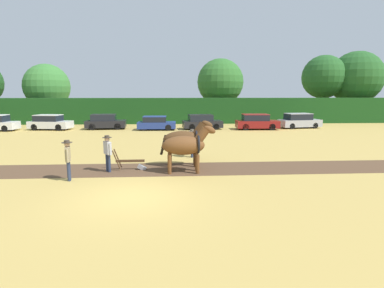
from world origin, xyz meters
TOP-DOWN VIEW (x-y plane):
  - ground_plane at (0.00, 0.00)m, footprint 240.00×240.00m
  - plowed_furrow_strip at (-3.42, 3.98)m, footprint 35.74×3.01m
  - hedgerow at (0.00, 26.69)m, footprint 74.25×1.74m
  - tree_center_left at (-15.78, 31.13)m, footprint 5.96×5.96m
  - tree_center at (7.52, 30.45)m, footprint 6.22×6.22m
  - tree_center_right at (22.04, 30.94)m, footprint 5.93×5.93m
  - tree_right at (26.52, 30.73)m, footprint 7.21×7.21m
  - draft_horse_lead_left at (2.06, 3.38)m, footprint 2.71×0.97m
  - draft_horse_lead_right at (2.05, 4.69)m, footprint 2.72×0.97m
  - plow at (-0.56, 4.01)m, footprint 1.64×0.46m
  - farmer_at_plow at (-1.69, 3.69)m, footprint 0.46×0.57m
  - farmer_beside_team at (2.53, 6.81)m, footprint 0.42×0.64m
  - farmer_onlooker_left at (-3.08, 2.30)m, footprint 0.45×0.66m
  - parked_car_center_left at (-11.46, 20.81)m, footprint 4.35×2.32m
  - parked_car_center at (-5.89, 21.12)m, footprint 4.21×2.13m
  - parked_car_center_right at (-0.51, 20.14)m, footprint 3.88×1.77m
  - parked_car_right at (4.23, 20.58)m, footprint 4.25×2.23m
  - parked_car_far_right at (9.90, 20.00)m, footprint 4.39×1.80m
  - parked_car_end_right at (14.83, 21.05)m, footprint 4.61×2.44m

SIDE VIEW (x-z plane):
  - ground_plane at x=0.00m, z-range 0.00..0.00m
  - plowed_furrow_strip at x=-3.42m, z-range 0.00..0.01m
  - plow at x=-0.56m, z-range -0.24..0.88m
  - parked_car_center_right at x=-0.51m, z-range -0.02..1.39m
  - parked_car_right at x=4.23m, z-range -0.03..1.50m
  - parked_car_center_left at x=-11.46m, z-range -0.03..1.52m
  - parked_car_center at x=-5.89m, z-range -0.03..1.53m
  - parked_car_end_right at x=14.83m, z-range -0.04..1.56m
  - parked_car_far_right at x=9.90m, z-range -0.03..1.57m
  - farmer_beside_team at x=2.53m, z-range 0.13..1.80m
  - farmer_at_plow at x=-1.69m, z-range 0.17..1.95m
  - farmer_onlooker_left at x=-3.08m, z-range 0.17..1.95m
  - draft_horse_lead_left at x=2.06m, z-range 0.16..2.50m
  - draft_horse_lead_right at x=2.05m, z-range 0.17..2.63m
  - hedgerow at x=0.00m, z-range 0.00..3.13m
  - tree_center_left at x=-15.78m, z-range 0.80..8.37m
  - tree_center at x=7.52m, z-range 1.03..9.34m
  - tree_right at x=26.52m, z-range 1.10..10.52m
  - tree_center_right at x=22.04m, z-range 1.47..10.37m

